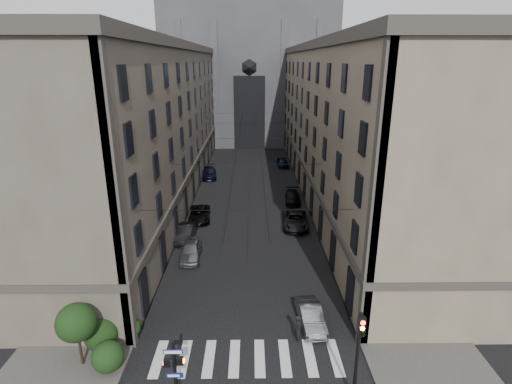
{
  "coord_description": "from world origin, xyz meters",
  "views": [
    {
      "loc": [
        0.29,
        -14.39,
        16.83
      ],
      "look_at": [
        0.6,
        10.36,
        8.62
      ],
      "focal_mm": 28.0,
      "sensor_mm": 36.0,
      "label": 1
    }
  ],
  "objects_px": {
    "car_right_midfar": "(293,197)",
    "pedestrian_signal_left": "(175,370)",
    "car_left_midnear": "(185,233)",
    "traffic_light_right": "(359,347)",
    "car_left_midfar": "(200,214)",
    "gothic_tower": "(249,55)",
    "car_right_near": "(311,316)",
    "car_left_near": "(191,251)",
    "pedestrian": "(298,328)",
    "car_right_midnear": "(295,220)",
    "car_left_far": "(209,173)",
    "car_right_far": "(283,162)"
  },
  "relations": [
    {
      "from": "car_left_near",
      "to": "pedestrian",
      "type": "height_order",
      "value": "pedestrian"
    },
    {
      "from": "pedestrian_signal_left",
      "to": "car_right_midnear",
      "type": "distance_m",
      "value": 24.68
    },
    {
      "from": "car_left_far",
      "to": "car_right_midnear",
      "type": "relative_size",
      "value": 0.95
    },
    {
      "from": "car_right_midnear",
      "to": "car_right_midfar",
      "type": "height_order",
      "value": "car_right_midnear"
    },
    {
      "from": "traffic_light_right",
      "to": "car_left_near",
      "type": "xyz_separation_m",
      "value": [
        -10.7,
        15.73,
        -2.54
      ]
    },
    {
      "from": "pedestrian_signal_left",
      "to": "car_left_midnear",
      "type": "height_order",
      "value": "pedestrian_signal_left"
    },
    {
      "from": "car_left_near",
      "to": "car_right_midfar",
      "type": "xyz_separation_m",
      "value": [
        10.53,
        14.72,
        -0.09
      ]
    },
    {
      "from": "pedestrian",
      "to": "gothic_tower",
      "type": "bearing_deg",
      "value": -0.59
    },
    {
      "from": "traffic_light_right",
      "to": "car_left_near",
      "type": "bearing_deg",
      "value": 124.21
    },
    {
      "from": "pedestrian_signal_left",
      "to": "pedestrian",
      "type": "xyz_separation_m",
      "value": [
        6.72,
        5.02,
        -1.41
      ]
    },
    {
      "from": "pedestrian_signal_left",
      "to": "car_right_midnear",
      "type": "relative_size",
      "value": 0.72
    },
    {
      "from": "pedestrian_signal_left",
      "to": "car_left_near",
      "type": "xyz_separation_m",
      "value": [
        -1.58,
        16.15,
        -1.57
      ]
    },
    {
      "from": "car_right_midnear",
      "to": "car_left_far",
      "type": "bearing_deg",
      "value": 123.37
    },
    {
      "from": "car_left_midfar",
      "to": "car_right_midnear",
      "type": "bearing_deg",
      "value": -15.7
    },
    {
      "from": "traffic_light_right",
      "to": "car_left_midfar",
      "type": "bearing_deg",
      "value": 114.01
    },
    {
      "from": "traffic_light_right",
      "to": "gothic_tower",
      "type": "bearing_deg",
      "value": 94.38
    },
    {
      "from": "car_right_midfar",
      "to": "pedestrian_signal_left",
      "type": "bearing_deg",
      "value": -102.71
    },
    {
      "from": "car_right_near",
      "to": "car_right_midfar",
      "type": "bearing_deg",
      "value": 82.32
    },
    {
      "from": "traffic_light_right",
      "to": "car_left_midnear",
      "type": "height_order",
      "value": "traffic_light_right"
    },
    {
      "from": "gothic_tower",
      "to": "car_right_near",
      "type": "height_order",
      "value": "gothic_tower"
    },
    {
      "from": "pedestrian",
      "to": "car_right_near",
      "type": "bearing_deg",
      "value": -35.62
    },
    {
      "from": "car_left_midfar",
      "to": "car_right_far",
      "type": "xyz_separation_m",
      "value": [
        10.92,
        23.18,
        0.05
      ]
    },
    {
      "from": "gothic_tower",
      "to": "traffic_light_right",
      "type": "bearing_deg",
      "value": -85.62
    },
    {
      "from": "car_left_near",
      "to": "pedestrian",
      "type": "xyz_separation_m",
      "value": [
        8.3,
        -11.13,
        0.17
      ]
    },
    {
      "from": "car_left_near",
      "to": "pedestrian",
      "type": "distance_m",
      "value": 13.89
    },
    {
      "from": "car_right_midnear",
      "to": "car_right_far",
      "type": "xyz_separation_m",
      "value": [
        0.57,
        25.2,
        -0.03
      ]
    },
    {
      "from": "car_right_midfar",
      "to": "car_left_midfar",
      "type": "bearing_deg",
      "value": -148.84
    },
    {
      "from": "car_left_midnear",
      "to": "car_right_near",
      "type": "xyz_separation_m",
      "value": [
        10.4,
        -13.41,
        -0.05
      ]
    },
    {
      "from": "car_left_midnear",
      "to": "pedestrian",
      "type": "relative_size",
      "value": 2.41
    },
    {
      "from": "gothic_tower",
      "to": "car_left_far",
      "type": "bearing_deg",
      "value": -100.84
    },
    {
      "from": "car_left_midfar",
      "to": "car_right_midnear",
      "type": "xyz_separation_m",
      "value": [
        10.35,
        -2.03,
        0.09
      ]
    },
    {
      "from": "traffic_light_right",
      "to": "pedestrian",
      "type": "distance_m",
      "value": 5.7
    },
    {
      "from": "car_right_near",
      "to": "car_right_far",
      "type": "distance_m",
      "value": 41.78
    },
    {
      "from": "traffic_light_right",
      "to": "car_right_midnear",
      "type": "relative_size",
      "value": 0.94
    },
    {
      "from": "traffic_light_right",
      "to": "car_right_midfar",
      "type": "distance_m",
      "value": 30.56
    },
    {
      "from": "car_left_midnear",
      "to": "car_right_midfar",
      "type": "distance_m",
      "value": 15.92
    },
    {
      "from": "car_left_midfar",
      "to": "car_right_midnear",
      "type": "height_order",
      "value": "car_right_midnear"
    },
    {
      "from": "car_left_near",
      "to": "car_right_near",
      "type": "bearing_deg",
      "value": -47.67
    },
    {
      "from": "car_right_midnear",
      "to": "car_right_midfar",
      "type": "distance_m",
      "value": 7.75
    },
    {
      "from": "car_right_near",
      "to": "car_right_midnear",
      "type": "xyz_separation_m",
      "value": [
        0.73,
        16.55,
        0.09
      ]
    },
    {
      "from": "car_right_midfar",
      "to": "pedestrian",
      "type": "relative_size",
      "value": 2.49
    },
    {
      "from": "traffic_light_right",
      "to": "car_left_far",
      "type": "distance_m",
      "value": 43.15
    },
    {
      "from": "car_right_near",
      "to": "car_right_midnear",
      "type": "height_order",
      "value": "car_right_midnear"
    },
    {
      "from": "pedestrian_signal_left",
      "to": "car_right_midnear",
      "type": "bearing_deg",
      "value": 69.96
    },
    {
      "from": "car_left_far",
      "to": "car_right_midfar",
      "type": "distance_m",
      "value": 15.92
    },
    {
      "from": "car_left_midfar",
      "to": "car_right_near",
      "type": "xyz_separation_m",
      "value": [
        9.62,
        -18.58,
        -0.01
      ]
    },
    {
      "from": "pedestrian_signal_left",
      "to": "car_left_far",
      "type": "distance_m",
      "value": 42.0
    },
    {
      "from": "pedestrian_signal_left",
      "to": "car_right_midfar",
      "type": "relative_size",
      "value": 0.88
    },
    {
      "from": "car_left_near",
      "to": "car_right_midnear",
      "type": "bearing_deg",
      "value": 33.04
    },
    {
      "from": "gothic_tower",
      "to": "car_left_midnear",
      "type": "xyz_separation_m",
      "value": [
        -6.2,
        -53.46,
        -17.07
      ]
    }
  ]
}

